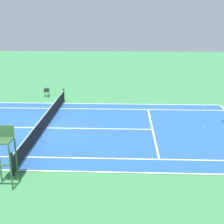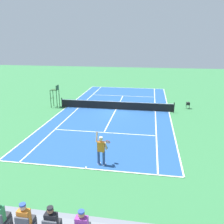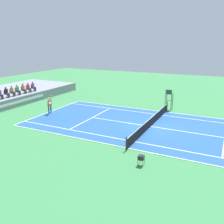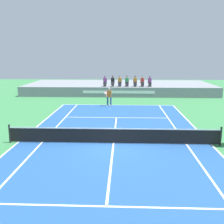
% 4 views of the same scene
% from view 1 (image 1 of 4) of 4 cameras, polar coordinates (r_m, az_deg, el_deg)
% --- Properties ---
extents(ground_plane, '(80.00, 80.00, 0.00)m').
position_cam_1_polar(ground_plane, '(19.97, -11.51, -2.81)').
color(ground_plane, '#387F47').
extents(court, '(11.08, 23.88, 0.03)m').
position_cam_1_polar(court, '(19.97, -11.52, -2.79)').
color(court, '#235193').
rests_on(court, ground).
extents(net, '(11.98, 0.10, 1.07)m').
position_cam_1_polar(net, '(19.80, -11.60, -1.40)').
color(net, black).
rests_on(net, ground).
extents(tennis_ball, '(0.07, 0.07, 0.07)m').
position_cam_1_polar(tennis_ball, '(20.62, 16.04, -2.41)').
color(tennis_ball, '#D1E533').
rests_on(tennis_ball, ground).
extents(umpire_chair, '(0.77, 0.77, 2.44)m').
position_cam_1_polar(umpire_chair, '(13.52, -18.47, -6.19)').
color(umpire_chair, '#2D562D').
rests_on(umpire_chair, ground).
extents(ball_hopper, '(0.36, 0.36, 0.70)m').
position_cam_1_polar(ball_hopper, '(27.25, -11.45, 3.82)').
color(ball_hopper, black).
rests_on(ball_hopper, ground).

